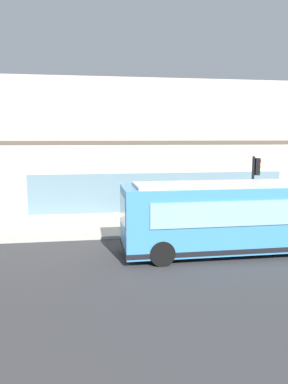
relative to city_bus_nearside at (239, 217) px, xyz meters
name	(u,v)px	position (x,y,z in m)	size (l,w,h in m)	color
ground	(190,252)	(0.29, 2.04, -1.55)	(120.00, 120.00, 0.00)	#38383A
sidewalk_curb	(167,225)	(5.13, 2.04, -1.48)	(4.47, 40.00, 0.15)	#B2ADA3
building_corner	(150,148)	(10.81, 2.04, 2.67)	(6.95, 22.57, 8.46)	beige
city_bus_nearside	(239,217)	(0.00, 0.00, 0.00)	(2.65, 10.06, 3.07)	#3F8CC6
traffic_light_near_corner	(255,178)	(3.59, -2.39, 1.27)	(0.32, 0.49, 3.83)	black
fire_hydrant	(213,217)	(4.70, -0.54, -1.04)	(0.35, 0.35, 0.74)	yellow
pedestrian_by_light_pole	(160,203)	(6.38, 2.20, -0.47)	(0.32, 0.32, 1.64)	#3F8C4C
pedestrian_walking_along_curb	(142,205)	(6.10, 3.28, -0.50)	(0.32, 0.32, 1.58)	#3F8C4C
newspaper_vending_box	(278,216)	(4.13, -4.14, -0.95)	(0.44, 0.42, 0.90)	#BF3F19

